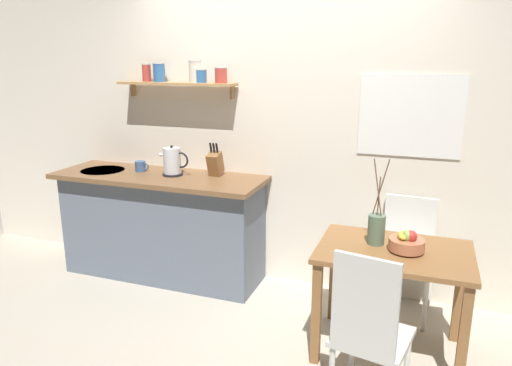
% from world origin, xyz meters
% --- Properties ---
extents(ground_plane, '(14.00, 14.00, 0.00)m').
position_xyz_m(ground_plane, '(0.00, 0.00, 0.00)').
color(ground_plane, '#BCB29E').
extents(back_wall, '(6.80, 0.11, 2.70)m').
position_xyz_m(back_wall, '(0.20, 0.65, 1.35)').
color(back_wall, silver).
rests_on(back_wall, ground_plane).
extents(kitchen_counter, '(1.83, 0.63, 0.93)m').
position_xyz_m(kitchen_counter, '(-1.00, 0.32, 0.47)').
color(kitchen_counter, slate).
rests_on(kitchen_counter, ground_plane).
extents(wall_shelf, '(1.06, 0.20, 0.31)m').
position_xyz_m(wall_shelf, '(-0.84, 0.49, 1.73)').
color(wall_shelf, tan).
extents(dining_table, '(0.95, 0.67, 0.72)m').
position_xyz_m(dining_table, '(0.99, -0.19, 0.60)').
color(dining_table, brown).
rests_on(dining_table, ground_plane).
extents(dining_chair_near, '(0.45, 0.46, 0.96)m').
position_xyz_m(dining_chair_near, '(0.92, -0.83, 0.52)').
color(dining_chair_near, silver).
rests_on(dining_chair_near, ground_plane).
extents(dining_chair_far, '(0.46, 0.46, 0.88)m').
position_xyz_m(dining_chair_far, '(1.04, 0.42, 0.50)').
color(dining_chair_far, white).
rests_on(dining_chair_far, ground_plane).
extents(fruit_bowl, '(0.22, 0.22, 0.15)m').
position_xyz_m(fruit_bowl, '(1.06, -0.20, 0.78)').
color(fruit_bowl, '#BC704C').
rests_on(fruit_bowl, dining_table).
extents(twig_vase, '(0.11, 0.11, 0.56)m').
position_xyz_m(twig_vase, '(0.86, -0.13, 0.83)').
color(twig_vase, '#567056').
rests_on(twig_vase, dining_table).
extents(electric_kettle, '(0.26, 0.17, 0.26)m').
position_xyz_m(electric_kettle, '(-0.87, 0.33, 1.04)').
color(electric_kettle, black).
rests_on(electric_kettle, kitchen_counter).
extents(knife_block, '(0.10, 0.17, 0.28)m').
position_xyz_m(knife_block, '(-0.53, 0.43, 1.04)').
color(knife_block, brown).
rests_on(knife_block, kitchen_counter).
extents(coffee_mug_by_sink, '(0.13, 0.09, 0.09)m').
position_xyz_m(coffee_mug_by_sink, '(-1.21, 0.36, 0.97)').
color(coffee_mug_by_sink, '#3D5B89').
rests_on(coffee_mug_by_sink, kitchen_counter).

